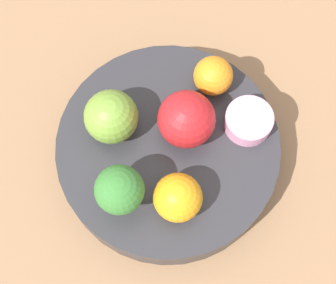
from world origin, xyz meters
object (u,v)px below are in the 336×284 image
Objects in this scene: bowl at (168,152)px; orange_back at (213,76)px; apple_green at (111,117)px; small_cup at (249,121)px; broccoli at (120,190)px; apple_red at (186,119)px; orange_front at (178,198)px.

orange_back reaches higher than bowl.
apple_green is at bearing -16.69° from bowl.
apple_green is 0.11m from orange_back.
small_cup is at bearing -175.68° from apple_green.
bowl is 0.09m from broccoli.
orange_front is at bearing 86.88° from apple_red.
orange_front is at bearing 102.15° from bowl.
apple_red reaches higher than small_cup.
bowl is at bearing -77.85° from orange_front.
small_cup is at bearing -144.27° from broccoli.
orange_front is (-0.07, 0.07, -0.00)m from apple_green.
orange_back is (-0.02, -0.05, -0.01)m from apple_red.
apple_red is 0.06m from orange_back.
broccoli reaches higher than small_cup.
apple_red reaches higher than orange_front.
apple_green is at bearing -47.62° from orange_front.
bowl is at bearing 163.31° from apple_green.
apple_green is (0.06, -0.02, 0.05)m from bowl.
apple_red is 1.22× the size of orange_front.
broccoli is at bearing 35.73° from small_cup.
orange_back is 0.84× the size of small_cup.
apple_red is 1.41× the size of orange_back.
broccoli is 0.05m from orange_front.
small_cup is (-0.04, 0.04, -0.01)m from orange_back.
apple_red is 0.08m from orange_front.
broccoli is 0.09m from apple_red.
apple_red is 1.06× the size of apple_green.
orange_front is at bearing -179.75° from broccoli.
orange_back is (-0.10, -0.05, -0.01)m from apple_green.
orange_front reaches higher than orange_back.
orange_back is at bearing -115.46° from apple_red.
orange_front is (-0.01, 0.06, 0.04)m from bowl.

